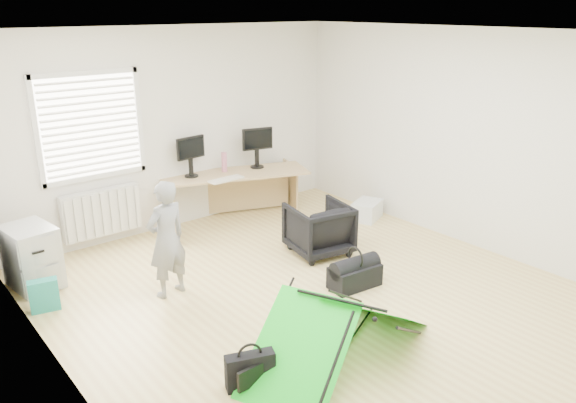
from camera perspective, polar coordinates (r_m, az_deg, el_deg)
ground at (r=6.10m, az=2.40°, el=-9.43°), size 5.50×5.50×0.00m
back_wall at (r=7.78m, az=-11.06°, el=7.24°), size 5.00×0.02×2.70m
window at (r=7.23m, az=-19.43°, el=7.22°), size 1.20×0.06×1.20m
radiator at (r=7.49m, az=-18.40°, el=-1.07°), size 1.00×0.12×0.60m
desk at (r=8.04m, az=-5.38°, el=0.52°), size 2.16×1.33×0.70m
filing_cabinet at (r=6.73m, az=-24.59°, el=-5.13°), size 0.52×0.65×0.69m
monitor_left at (r=7.78m, az=-9.86°, el=3.96°), size 0.44×0.14×0.41m
monitor_right at (r=8.12m, az=-3.19°, el=4.93°), size 0.46×0.21×0.43m
keyboard at (r=7.60m, az=-6.30°, el=2.25°), size 0.50×0.19×0.02m
thermos at (r=7.98m, az=-6.50°, el=4.01°), size 0.10×0.10×0.28m
office_chair at (r=6.95m, az=3.15°, el=-2.77°), size 0.81×0.82×0.64m
person at (r=5.97m, az=-12.22°, el=-3.78°), size 0.51×0.38×1.27m
kite at (r=4.98m, az=5.30°, el=-12.87°), size 2.01×1.50×0.57m
storage_crate at (r=8.19m, az=8.02°, el=-0.88°), size 0.56×0.48×0.26m
tote_bag at (r=6.23m, az=-23.53°, el=-8.74°), size 0.30×0.19×0.34m
laptop_bag at (r=4.73m, az=-3.87°, el=-16.74°), size 0.42×0.25×0.30m
duffel_bag at (r=6.24m, az=6.79°, el=-7.56°), size 0.60×0.35×0.25m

